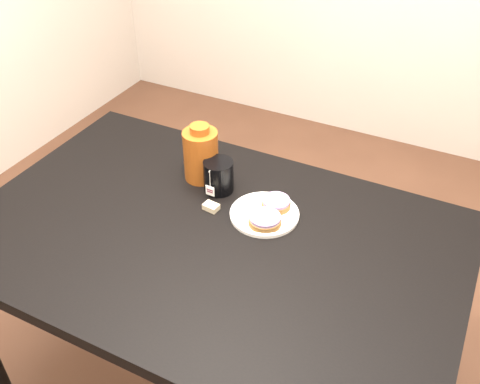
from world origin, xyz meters
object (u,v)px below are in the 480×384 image
(plate, at_px, (264,214))
(teabag_pouch, at_px, (211,207))
(bagel_back, at_px, (276,203))
(bagel_package, at_px, (201,154))
(bagel_front, at_px, (265,220))
(mug, at_px, (218,176))
(table, at_px, (211,255))

(plate, xyz_separation_m, teabag_pouch, (-0.16, -0.04, 0.00))
(bagel_back, distance_m, bagel_package, 0.29)
(bagel_front, xyz_separation_m, mug, (-0.20, 0.10, 0.03))
(bagel_package, bearing_deg, bagel_back, -9.48)
(table, height_order, teabag_pouch, teabag_pouch)
(mug, relative_size, teabag_pouch, 3.09)
(mug, relative_size, bagel_package, 0.73)
(teabag_pouch, bearing_deg, mug, 106.48)
(mug, xyz_separation_m, teabag_pouch, (0.03, -0.10, -0.04))
(teabag_pouch, height_order, bagel_package, bagel_package)
(bagel_front, height_order, bagel_package, bagel_package)
(plate, relative_size, bagel_front, 1.54)
(table, distance_m, bagel_front, 0.19)
(bagel_package, bearing_deg, teabag_pouch, -50.84)
(mug, bearing_deg, bagel_package, 157.10)
(table, relative_size, teabag_pouch, 31.11)
(mug, bearing_deg, bagel_back, -1.48)
(plate, height_order, bagel_package, bagel_package)
(plate, xyz_separation_m, bagel_package, (-0.26, 0.09, 0.08))
(teabag_pouch, bearing_deg, bagel_back, 26.31)
(bagel_back, bearing_deg, teabag_pouch, -153.69)
(bagel_front, bearing_deg, bagel_back, 91.46)
(table, bearing_deg, teabag_pouch, 117.74)
(mug, bearing_deg, plate, -14.31)
(bagel_back, relative_size, bagel_package, 0.63)
(bagel_front, distance_m, mug, 0.23)
(plate, height_order, teabag_pouch, teabag_pouch)
(table, xyz_separation_m, plate, (0.10, 0.14, 0.09))
(mug, distance_m, teabag_pouch, 0.11)
(plate, bearing_deg, table, -126.24)
(mug, xyz_separation_m, bagel_package, (-0.08, 0.04, 0.03))
(plate, relative_size, bagel_package, 1.07)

